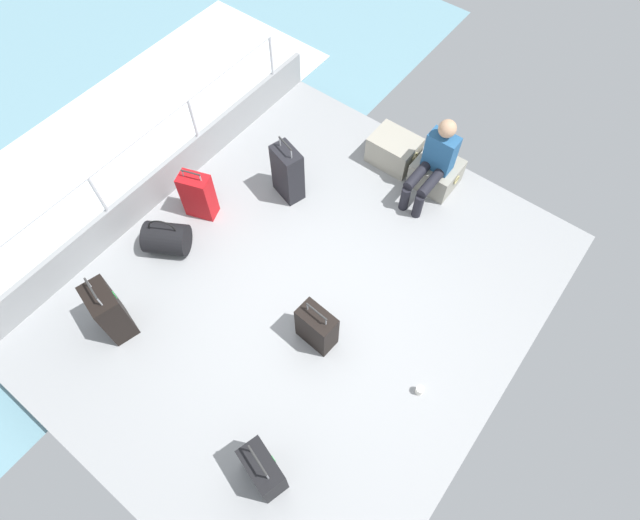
# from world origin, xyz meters

# --- Properties ---
(ground_plane) EXTENTS (4.40, 5.20, 0.06)m
(ground_plane) POSITION_xyz_m (0.00, 0.00, -0.03)
(ground_plane) COLOR #939699
(gunwale_port) EXTENTS (0.06, 5.20, 0.45)m
(gunwale_port) POSITION_xyz_m (-2.17, 0.00, 0.23)
(gunwale_port) COLOR #939699
(gunwale_port) RESTS_ON ground_plane
(railing_port) EXTENTS (0.04, 4.20, 1.02)m
(railing_port) POSITION_xyz_m (-2.17, 0.00, 0.78)
(railing_port) COLOR silver
(railing_port) RESTS_ON ground_plane
(sea_wake) EXTENTS (12.00, 12.00, 0.01)m
(sea_wake) POSITION_xyz_m (-3.60, 0.00, -0.34)
(sea_wake) COLOR #6B99A8
(sea_wake) RESTS_ON ground_plane
(cargo_crate_0) EXTENTS (0.60, 0.44, 0.38)m
(cargo_crate_0) POSITION_xyz_m (-0.30, 2.15, 0.19)
(cargo_crate_0) COLOR #9E9989
(cargo_crate_0) RESTS_ON ground_plane
(cargo_crate_1) EXTENTS (0.55, 0.48, 0.34)m
(cargo_crate_1) POSITION_xyz_m (0.30, 2.16, 0.17)
(cargo_crate_1) COLOR gray
(cargo_crate_1) RESTS_ON ground_plane
(passenger_seated) EXTENTS (0.34, 0.66, 1.04)m
(passenger_seated) POSITION_xyz_m (0.30, 1.98, 0.53)
(passenger_seated) COLOR #26598C
(passenger_seated) RESTS_ON ground_plane
(suitcase_0) EXTENTS (0.47, 0.34, 0.73)m
(suitcase_0) POSITION_xyz_m (0.85, -1.65, 0.27)
(suitcase_0) COLOR black
(suitcase_0) RESTS_ON ground_plane
(suitcase_1) EXTENTS (0.42, 0.32, 0.85)m
(suitcase_1) POSITION_xyz_m (-1.01, 0.96, 0.36)
(suitcase_1) COLOR black
(suitcase_1) RESTS_ON ground_plane
(suitcase_2) EXTENTS (0.40, 0.25, 0.63)m
(suitcase_2) POSITION_xyz_m (0.41, -0.33, 0.26)
(suitcase_2) COLOR black
(suitcase_2) RESTS_ON ground_plane
(suitcase_3) EXTENTS (0.45, 0.35, 0.84)m
(suitcase_3) POSITION_xyz_m (-1.29, -1.47, 0.34)
(suitcase_3) COLOR black
(suitcase_3) RESTS_ON ground_plane
(suitcase_4) EXTENTS (0.39, 0.31, 0.71)m
(suitcase_4) POSITION_xyz_m (-1.64, 0.11, 0.31)
(suitcase_4) COLOR red
(suitcase_4) RESTS_ON ground_plane
(duffel_bag) EXTENTS (0.59, 0.55, 0.52)m
(duffel_bag) POSITION_xyz_m (-1.58, -0.48, 0.18)
(duffel_bag) COLOR black
(duffel_bag) RESTS_ON ground_plane
(paper_cup) EXTENTS (0.08, 0.08, 0.10)m
(paper_cup) POSITION_xyz_m (1.54, -0.18, 0.05)
(paper_cup) COLOR white
(paper_cup) RESTS_ON ground_plane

